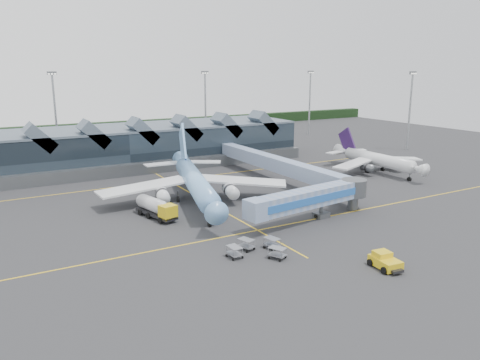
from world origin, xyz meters
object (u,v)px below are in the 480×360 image
main_airliner (194,180)px  fuel_truck (155,207)px  jet_bridge (317,197)px  pushback_tug (385,261)px  regional_jet (375,159)px

main_airliner → fuel_truck: bearing=-132.6°
jet_bridge → fuel_truck: size_ratio=2.60×
jet_bridge → pushback_tug: (-4.78, -18.89, -2.74)m
fuel_truck → main_airliner: bearing=18.6°
regional_jet → jet_bridge: bearing=-147.0°
main_airliner → pushback_tug: 39.03m
jet_bridge → pushback_tug: jet_bridge is taller
main_airliner → jet_bridge: bearing=-41.8°
main_airliner → fuel_truck: (-9.51, -5.94, -1.99)m
regional_jet → fuel_truck: regional_jet is taller
main_airliner → pushback_tug: (7.64, -38.17, -2.90)m
regional_jet → pushback_tug: regional_jet is taller
fuel_truck → pushback_tug: 36.51m
regional_jet → main_airliner: bearing=-176.8°
regional_jet → pushback_tug: (-38.46, -39.62, -2.15)m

